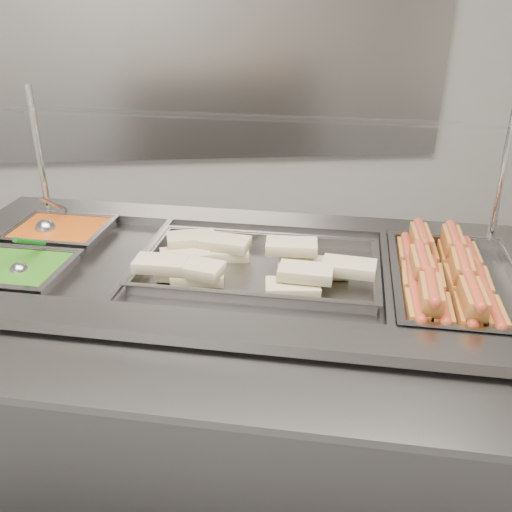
{
  "coord_description": "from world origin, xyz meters",
  "views": [
    {
      "loc": [
        0.05,
        -1.08,
        1.61
      ],
      "look_at": [
        0.17,
        0.39,
        0.9
      ],
      "focal_mm": 40.0,
      "sensor_mm": 36.0,
      "label": 1
    }
  ],
  "objects": [
    {
      "name": "serving_spoon",
      "position": [
        -0.5,
        0.4,
        0.89
      ],
      "size": [
        0.07,
        0.18,
        0.13
      ],
      "color": "silver",
      "rests_on": "pan_peas"
    },
    {
      "name": "pan_hotdogs",
      "position": [
        0.71,
        0.25,
        0.84
      ],
      "size": [
        0.45,
        0.6,
        0.1
      ],
      "color": "gray",
      "rests_on": "steam_counter"
    },
    {
      "name": "sneeze_guard",
      "position": [
        0.17,
        0.61,
        1.23
      ],
      "size": [
        1.63,
        0.67,
        0.43
      ],
      "color": "silver",
      "rests_on": "steam_counter"
    },
    {
      "name": "pan_peas",
      "position": [
        -0.52,
        0.41,
        0.84
      ],
      "size": [
        0.34,
        0.3,
        0.1
      ],
      "color": "gray",
      "rests_on": "steam_counter"
    },
    {
      "name": "pan_wraps",
      "position": [
        0.18,
        0.39,
        0.85
      ],
      "size": [
        0.74,
        0.54,
        0.07
      ],
      "color": "gray",
      "rests_on": "steam_counter"
    },
    {
      "name": "steam_counter",
      "position": [
        0.12,
        0.4,
        0.44
      ],
      "size": [
        1.98,
        1.23,
        0.88
      ],
      "color": "slate",
      "rests_on": "ground"
    },
    {
      "name": "tortilla_wraps",
      "position": [
        0.13,
        0.39,
        0.88
      ],
      "size": [
        0.68,
        0.41,
        0.09
      ],
      "color": "tan",
      "rests_on": "pan_wraps"
    },
    {
      "name": "back_panel",
      "position": [
        0.0,
        2.45,
        1.2
      ],
      "size": [
        3.0,
        0.04,
        1.2
      ],
      "primitive_type": "cube",
      "color": "gray",
      "rests_on": "ground"
    },
    {
      "name": "ladle",
      "position": [
        -0.5,
        0.69,
        0.88
      ],
      "size": [
        0.08,
        0.19,
        0.15
      ],
      "color": "silver",
      "rests_on": "pan_beans"
    },
    {
      "name": "tray_rail",
      "position": [
        0.0,
        -0.08,
        0.83
      ],
      "size": [
        1.76,
        0.76,
        0.05
      ],
      "color": "gray",
      "rests_on": "steam_counter"
    },
    {
      "name": "pan_beans",
      "position": [
        -0.45,
        0.69,
        0.84
      ],
      "size": [
        0.34,
        0.3,
        0.1
      ],
      "color": "gray",
      "rests_on": "steam_counter"
    },
    {
      "name": "hotdogs_in_buns",
      "position": [
        0.68,
        0.26,
        0.88
      ],
      "size": [
        0.34,
        0.54,
        0.11
      ],
      "color": "#AF7124",
      "rests_on": "pan_hotdogs"
    }
  ]
}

